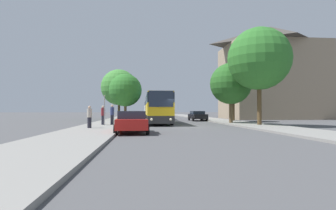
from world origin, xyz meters
The scene contains 18 objects.
ground_plane centered at (0.00, 0.00, 0.00)m, with size 300.00×300.00×0.00m, color #4C4C4F.
sidewalk_left centered at (-7.00, 0.00, 0.07)m, with size 4.00×120.00×0.15m, color gray.
sidewalk_right centered at (7.00, 0.00, 0.07)m, with size 4.00×120.00×0.15m, color gray.
building_right_background centered at (18.59, 19.61, 8.00)m, with size 15.53×11.15×16.01m.
bus_front centered at (-1.85, 5.48, 1.74)m, with size 2.79×12.03×3.25m.
bus_middle centered at (-1.53, 18.60, 1.73)m, with size 3.15×10.60×3.23m.
bus_rear centered at (-1.88, 32.19, 1.86)m, with size 2.87×12.04×3.49m.
parked_car_left_curb centered at (-4.14, -6.55, 0.76)m, with size 2.25×4.25×1.44m.
parked_car_right_near centered at (4.12, 12.25, 0.73)m, with size 2.12×4.62×1.36m.
bus_stop_sign centered at (-6.83, -0.10, 1.82)m, with size 0.08×0.45×2.70m.
pedestrian_waiting_near centered at (-6.28, 0.98, 1.09)m, with size 0.36×0.36×1.85m.
pedestrian_waiting_far centered at (-7.44, -3.49, 0.99)m, with size 0.36×0.36×1.68m.
pedestrian_walking_back centered at (-7.09, 0.85, 1.04)m, with size 0.36×0.36×1.76m.
tree_left_near centered at (-6.12, 16.20, 4.50)m, with size 4.94×4.94×6.83m.
tree_left_far centered at (-7.47, 20.60, 5.31)m, with size 5.98×5.98×8.15m.
tree_right_near centered at (5.91, 3.45, 4.31)m, with size 4.42×4.42×6.39m.
tree_right_mid centered at (8.15, 9.14, 4.88)m, with size 4.65×4.65×7.07m.
tree_right_far centered at (7.29, -0.43, 6.24)m, with size 5.78×5.78×9.00m.
Camera 1 is at (-3.37, -23.71, 1.50)m, focal length 28.00 mm.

